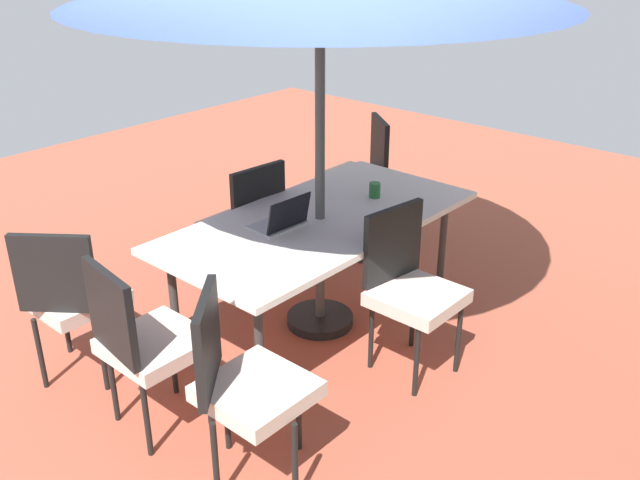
% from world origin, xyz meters
% --- Properties ---
extents(ground_plane, '(10.00, 10.00, 0.02)m').
position_xyz_m(ground_plane, '(0.00, 0.00, -0.01)').
color(ground_plane, '#9E4C38').
extents(dining_table, '(2.08, 1.02, 0.76)m').
position_xyz_m(dining_table, '(0.00, 0.00, 0.71)').
color(dining_table, silver).
rests_on(dining_table, ground_plane).
extents(chair_southeast, '(0.58, 0.58, 0.98)m').
position_xyz_m(chair_southeast, '(1.36, -0.66, 0.55)').
color(chair_southeast, beige).
rests_on(chair_southeast, ground_plane).
extents(chair_southwest, '(0.58, 0.58, 0.98)m').
position_xyz_m(chair_southwest, '(-1.36, -0.74, 0.55)').
color(chair_southwest, beige).
rests_on(chair_southwest, ground_plane).
extents(chair_east, '(0.49, 0.48, 0.98)m').
position_xyz_m(chair_east, '(1.37, 0.03, 0.55)').
color(chair_east, beige).
rests_on(chair_east, ground_plane).
extents(chair_south, '(0.47, 0.48, 0.98)m').
position_xyz_m(chair_south, '(0.01, -0.68, 0.55)').
color(chair_south, beige).
rests_on(chair_south, ground_plane).
extents(chair_northeast, '(0.58, 0.59, 0.98)m').
position_xyz_m(chair_northeast, '(1.27, 0.65, 0.55)').
color(chair_northeast, beige).
rests_on(chair_northeast, ground_plane).
extents(chair_north, '(0.48, 0.49, 0.98)m').
position_xyz_m(chair_north, '(0.01, 0.70, 0.55)').
color(chair_north, beige).
rests_on(chair_north, ground_plane).
extents(laptop, '(0.33, 0.26, 0.21)m').
position_xyz_m(laptop, '(0.27, -0.07, 0.81)').
color(laptop, '#B7B7BC').
rests_on(laptop, dining_table).
extents(cup, '(0.08, 0.08, 0.10)m').
position_xyz_m(cup, '(-0.50, 0.04, 0.81)').
color(cup, '#286B33').
rests_on(cup, dining_table).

